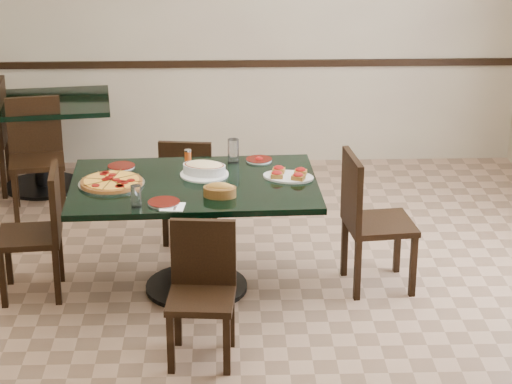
{
  "coord_description": "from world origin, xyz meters",
  "views": [
    {
      "loc": [
        -0.08,
        -5.77,
        2.96
      ],
      "look_at": [
        0.12,
        0.0,
        0.75
      ],
      "focal_mm": 70.0,
      "sensor_mm": 36.0,
      "label": 1
    }
  ],
  "objects_px": {
    "lasagna_casserole": "(204,169)",
    "bread_basket": "(220,190)",
    "chair_far": "(188,186)",
    "pepperoni_pizza": "(112,182)",
    "chair_left": "(41,226)",
    "back_table": "(39,128)",
    "chair_right": "(367,214)",
    "bruschetta_platter": "(288,174)",
    "chair_near": "(202,284)",
    "back_chair_near": "(36,149)",
    "main_table": "(195,209)"
  },
  "relations": [
    {
      "from": "chair_far",
      "to": "chair_near",
      "type": "height_order",
      "value": "same"
    },
    {
      "from": "bread_basket",
      "to": "back_chair_near",
      "type": "bearing_deg",
      "value": 138.84
    },
    {
      "from": "chair_far",
      "to": "back_table",
      "type": "bearing_deg",
      "value": -35.8
    },
    {
      "from": "main_table",
      "to": "chair_near",
      "type": "xyz_separation_m",
      "value": [
        0.06,
        -0.84,
        -0.13
      ]
    },
    {
      "from": "chair_far",
      "to": "pepperoni_pizza",
      "type": "relative_size",
      "value": 1.9
    },
    {
      "from": "main_table",
      "to": "back_chair_near",
      "type": "distance_m",
      "value": 1.93
    },
    {
      "from": "chair_far",
      "to": "chair_left",
      "type": "bearing_deg",
      "value": 48.28
    },
    {
      "from": "main_table",
      "to": "bread_basket",
      "type": "xyz_separation_m",
      "value": [
        0.16,
        -0.25,
        0.22
      ]
    },
    {
      "from": "main_table",
      "to": "chair_near",
      "type": "height_order",
      "value": "chair_near"
    },
    {
      "from": "main_table",
      "to": "back_table",
      "type": "distance_m",
      "value": 2.35
    },
    {
      "from": "main_table",
      "to": "chair_left",
      "type": "xyz_separation_m",
      "value": [
        -0.98,
        -0.03,
        -0.09
      ]
    },
    {
      "from": "main_table",
      "to": "bread_basket",
      "type": "distance_m",
      "value": 0.37
    },
    {
      "from": "chair_left",
      "to": "lasagna_casserole",
      "type": "xyz_separation_m",
      "value": [
        1.05,
        0.17,
        0.32
      ]
    },
    {
      "from": "chair_far",
      "to": "pepperoni_pizza",
      "type": "bearing_deg",
      "value": 67.43
    },
    {
      "from": "back_table",
      "to": "bruschetta_platter",
      "type": "relative_size",
      "value": 3.25
    },
    {
      "from": "chair_left",
      "to": "pepperoni_pizza",
      "type": "height_order",
      "value": "chair_left"
    },
    {
      "from": "chair_left",
      "to": "bruschetta_platter",
      "type": "xyz_separation_m",
      "value": [
        1.59,
        0.1,
        0.3
      ]
    },
    {
      "from": "main_table",
      "to": "chair_right",
      "type": "relative_size",
      "value": 1.75
    },
    {
      "from": "back_chair_near",
      "to": "bruschetta_platter",
      "type": "distance_m",
      "value": 2.35
    },
    {
      "from": "chair_near",
      "to": "bread_basket",
      "type": "xyz_separation_m",
      "value": [
        0.1,
        0.59,
        0.35
      ]
    },
    {
      "from": "chair_right",
      "to": "main_table",
      "type": "bearing_deg",
      "value": 83.78
    },
    {
      "from": "chair_right",
      "to": "lasagna_casserole",
      "type": "xyz_separation_m",
      "value": [
        -1.05,
        0.13,
        0.28
      ]
    },
    {
      "from": "main_table",
      "to": "chair_right",
      "type": "distance_m",
      "value": 1.12
    },
    {
      "from": "back_table",
      "to": "lasagna_casserole",
      "type": "distance_m",
      "value": 2.3
    },
    {
      "from": "chair_near",
      "to": "pepperoni_pizza",
      "type": "xyz_separation_m",
      "value": [
        -0.58,
        0.82,
        0.33
      ]
    },
    {
      "from": "lasagna_casserole",
      "to": "chair_left",
      "type": "bearing_deg",
      "value": -154.91
    },
    {
      "from": "lasagna_casserole",
      "to": "bread_basket",
      "type": "height_order",
      "value": "same"
    },
    {
      "from": "back_table",
      "to": "bread_basket",
      "type": "relative_size",
      "value": 5.66
    },
    {
      "from": "back_table",
      "to": "chair_left",
      "type": "relative_size",
      "value": 1.48
    },
    {
      "from": "pepperoni_pizza",
      "to": "chair_near",
      "type": "bearing_deg",
      "value": -54.56
    },
    {
      "from": "main_table",
      "to": "chair_far",
      "type": "bearing_deg",
      "value": 93.01
    },
    {
      "from": "back_chair_near",
      "to": "main_table",
      "type": "bearing_deg",
      "value": -59.14
    },
    {
      "from": "chair_right",
      "to": "pepperoni_pizza",
      "type": "distance_m",
      "value": 1.66
    },
    {
      "from": "back_chair_near",
      "to": "bruschetta_platter",
      "type": "xyz_separation_m",
      "value": [
        1.88,
        -1.39,
        0.27
      ]
    },
    {
      "from": "chair_left",
      "to": "lasagna_casserole",
      "type": "distance_m",
      "value": 1.11
    },
    {
      "from": "chair_far",
      "to": "pepperoni_pizza",
      "type": "height_order",
      "value": "chair_far"
    },
    {
      "from": "main_table",
      "to": "pepperoni_pizza",
      "type": "xyz_separation_m",
      "value": [
        -0.52,
        -0.02,
        0.2
      ]
    },
    {
      "from": "chair_left",
      "to": "bruschetta_platter",
      "type": "bearing_deg",
      "value": 88.21
    },
    {
      "from": "chair_far",
      "to": "pepperoni_pizza",
      "type": "xyz_separation_m",
      "value": [
        -0.45,
        -0.79,
        0.32
      ]
    },
    {
      "from": "back_table",
      "to": "chair_near",
      "type": "xyz_separation_m",
      "value": [
        1.39,
        -2.78,
        -0.08
      ]
    },
    {
      "from": "pepperoni_pizza",
      "to": "lasagna_casserole",
      "type": "xyz_separation_m",
      "value": [
        0.58,
        0.16,
        0.03
      ]
    },
    {
      "from": "pepperoni_pizza",
      "to": "bruschetta_platter",
      "type": "height_order",
      "value": "bruschetta_platter"
    },
    {
      "from": "back_table",
      "to": "chair_left",
      "type": "xyz_separation_m",
      "value": [
        0.34,
        -1.97,
        -0.05
      ]
    },
    {
      "from": "chair_near",
      "to": "lasagna_casserole",
      "type": "height_order",
      "value": "lasagna_casserole"
    },
    {
      "from": "bread_basket",
      "to": "chair_far",
      "type": "bearing_deg",
      "value": 111.64
    },
    {
      "from": "lasagna_casserole",
      "to": "bread_basket",
      "type": "distance_m",
      "value": 0.39
    },
    {
      "from": "chair_far",
      "to": "chair_left",
      "type": "height_order",
      "value": "chair_left"
    },
    {
      "from": "chair_far",
      "to": "lasagna_casserole",
      "type": "distance_m",
      "value": 0.74
    },
    {
      "from": "back_chair_near",
      "to": "pepperoni_pizza",
      "type": "bearing_deg",
      "value": -73.34
    },
    {
      "from": "chair_left",
      "to": "pepperoni_pizza",
      "type": "bearing_deg",
      "value": 85.92
    }
  ]
}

